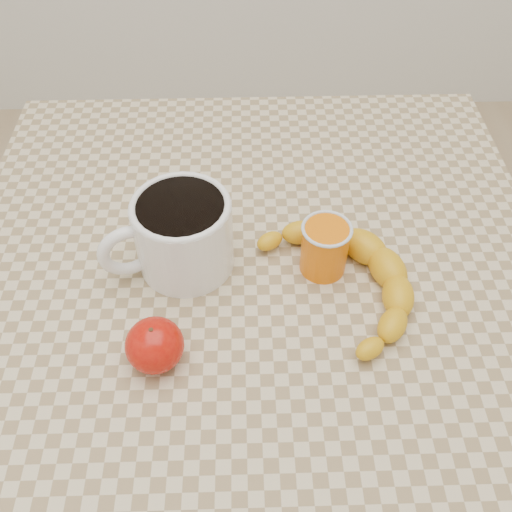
{
  "coord_description": "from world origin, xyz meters",
  "views": [
    {
      "loc": [
        -0.01,
        -0.49,
        1.33
      ],
      "look_at": [
        0.0,
        0.0,
        0.77
      ],
      "focal_mm": 40.0,
      "sensor_mm": 36.0,
      "label": 1
    }
  ],
  "objects_px": {
    "table": "(256,304)",
    "apple": "(155,345)",
    "coffee_mug": "(181,232)",
    "orange_juice_glass": "(325,247)",
    "banana": "(345,277)"
  },
  "relations": [
    {
      "from": "table",
      "to": "coffee_mug",
      "type": "relative_size",
      "value": 4.25
    },
    {
      "from": "table",
      "to": "apple",
      "type": "relative_size",
      "value": 10.18
    },
    {
      "from": "coffee_mug",
      "to": "orange_juice_glass",
      "type": "xyz_separation_m",
      "value": [
        0.18,
        -0.01,
        -0.02
      ]
    },
    {
      "from": "orange_juice_glass",
      "to": "banana",
      "type": "height_order",
      "value": "orange_juice_glass"
    },
    {
      "from": "coffee_mug",
      "to": "apple",
      "type": "xyz_separation_m",
      "value": [
        -0.02,
        -0.15,
        -0.03
      ]
    },
    {
      "from": "table",
      "to": "coffee_mug",
      "type": "distance_m",
      "value": 0.17
    },
    {
      "from": "orange_juice_glass",
      "to": "apple",
      "type": "bearing_deg",
      "value": -146.53
    },
    {
      "from": "table",
      "to": "coffee_mug",
      "type": "height_order",
      "value": "coffee_mug"
    },
    {
      "from": "table",
      "to": "banana",
      "type": "distance_m",
      "value": 0.16
    },
    {
      "from": "orange_juice_glass",
      "to": "banana",
      "type": "distance_m",
      "value": 0.05
    },
    {
      "from": "banana",
      "to": "apple",
      "type": "bearing_deg",
      "value": -178.59
    },
    {
      "from": "apple",
      "to": "coffee_mug",
      "type": "bearing_deg",
      "value": 81.24
    },
    {
      "from": "apple",
      "to": "banana",
      "type": "xyz_separation_m",
      "value": [
        0.23,
        0.1,
        -0.01
      ]
    },
    {
      "from": "table",
      "to": "apple",
      "type": "distance_m",
      "value": 0.22
    },
    {
      "from": "coffee_mug",
      "to": "orange_juice_glass",
      "type": "height_order",
      "value": "coffee_mug"
    }
  ]
}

